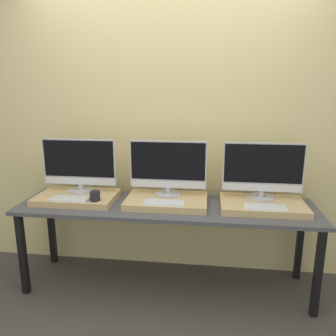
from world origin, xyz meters
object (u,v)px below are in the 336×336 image
monitor_left (79,164)px  keyboard_right (266,207)px  keyboard_center (164,203)px  monitor_right (263,170)px  mug (95,196)px  monitor_center (168,167)px  keyboard_left (70,199)px

monitor_left → keyboard_right: 1.54m
monitor_left → keyboard_center: 0.82m
monitor_right → keyboard_right: size_ratio=2.07×
mug → monitor_center: 0.63m
keyboard_right → monitor_left: bearing=171.4°
mug → monitor_center: size_ratio=0.13×
keyboard_left → keyboard_right: 1.51m
monitor_left → monitor_right: size_ratio=1.00×
keyboard_left → monitor_right: (1.51, 0.23, 0.23)m
keyboard_left → monitor_center: (0.76, 0.23, 0.23)m
monitor_left → keyboard_right: monitor_left is taller
mug → keyboard_left: bearing=180.0°
monitor_left → monitor_center: same height
keyboard_right → monitor_right: bearing=90.0°
mug → keyboard_right: bearing=0.0°
keyboard_left → mug: size_ratio=3.81×
monitor_center → keyboard_center: (0.00, -0.23, -0.23)m
monitor_left → monitor_center: size_ratio=1.00×
monitor_left → monitor_right: (1.51, 0.00, 0.00)m
keyboard_left → monitor_right: 1.54m
mug → keyboard_center: (0.55, 0.00, -0.03)m
mug → keyboard_center: bearing=0.0°
monitor_center → keyboard_right: (0.76, -0.23, -0.23)m
monitor_center → keyboard_center: bearing=-90.0°
mug → monitor_right: size_ratio=0.13×
mug → monitor_center: bearing=22.6°
keyboard_center → monitor_right: size_ratio=0.48×
monitor_left → monitor_center: (0.76, 0.00, 0.00)m
monitor_right → monitor_center: bearing=180.0°
mug → keyboard_right: (1.30, 0.00, -0.03)m
keyboard_left → monitor_center: bearing=16.8°
mug → keyboard_right: mug is taller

